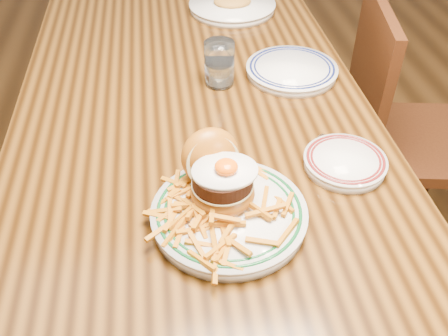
{
  "coord_description": "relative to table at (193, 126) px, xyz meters",
  "views": [
    {
      "loc": [
        -0.06,
        -1.05,
        1.42
      ],
      "look_at": [
        0.03,
        -0.4,
        0.85
      ],
      "focal_mm": 40.0,
      "sensor_mm": 36.0,
      "label": 1
    }
  ],
  "objects": [
    {
      "name": "floor",
      "position": [
        0.0,
        0.0,
        -0.66
      ],
      "size": [
        6.0,
        6.0,
        0.0
      ],
      "primitive_type": "plane",
      "color": "black",
      "rests_on": "ground"
    },
    {
      "name": "table",
      "position": [
        0.0,
        0.0,
        0.0
      ],
      "size": [
        0.85,
        1.6,
        0.75
      ],
      "color": "black",
      "rests_on": "floor"
    },
    {
      "name": "chair_right",
      "position": [
        0.66,
        0.16,
        -0.19
      ],
      "size": [
        0.47,
        0.47,
        0.87
      ],
      "rotation": [
        0.0,
        0.0,
        2.96
      ],
      "color": "#3C1E0C",
      "rests_on": "floor"
    },
    {
      "name": "main_plate",
      "position": [
        0.03,
        -0.41,
        0.13
      ],
      "size": [
        0.28,
        0.3,
        0.14
      ],
      "rotation": [
        0.0,
        0.0,
        0.21
      ],
      "color": "silver",
      "rests_on": "table"
    },
    {
      "name": "side_plate",
      "position": [
        0.29,
        -0.31,
        0.1
      ],
      "size": [
        0.17,
        0.18,
        0.03
      ],
      "rotation": [
        0.0,
        0.0,
        -0.23
      ],
      "color": "silver",
      "rests_on": "table"
    },
    {
      "name": "rear_plate",
      "position": [
        0.27,
        0.07,
        0.1
      ],
      "size": [
        0.24,
        0.24,
        0.03
      ],
      "rotation": [
        0.0,
        0.0,
        0.04
      ],
      "color": "silver",
      "rests_on": "table"
    },
    {
      "name": "water_glass",
      "position": [
        0.08,
        0.06,
        0.14
      ],
      "size": [
        0.08,
        0.08,
        0.11
      ],
      "color": "white",
      "rests_on": "table"
    },
    {
      "name": "far_plate",
      "position": [
        0.18,
        0.5,
        0.1
      ],
      "size": [
        0.28,
        0.28,
        0.05
      ],
      "rotation": [
        0.0,
        0.0,
        -0.07
      ],
      "color": "silver",
      "rests_on": "table"
    }
  ]
}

